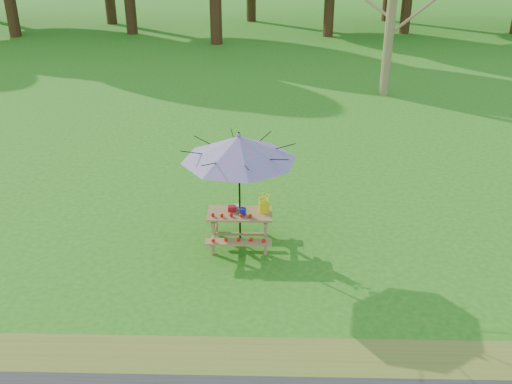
{
  "coord_description": "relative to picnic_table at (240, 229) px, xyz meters",
  "views": [
    {
      "loc": [
        5.38,
        -8.88,
        5.54
      ],
      "look_at": [
        5.16,
        0.5,
        1.1
      ],
      "focal_mm": 40.0,
      "sensor_mm": 36.0,
      "label": 1
    }
  ],
  "objects": [
    {
      "name": "tomatoes_row",
      "position": [
        -0.15,
        -0.18,
        0.38
      ],
      "size": [
        0.77,
        0.13,
        0.07
      ],
      "primitive_type": null,
      "color": "red",
      "rests_on": "picnic_table"
    },
    {
      "name": "flower_bucket",
      "position": [
        0.45,
        0.06,
        0.58
      ],
      "size": [
        0.28,
        0.24,
        0.44
      ],
      "color": "yellow",
      "rests_on": "picnic_table"
    },
    {
      "name": "patio_umbrella",
      "position": [
        0.0,
        0.0,
        1.62
      ],
      "size": [
        2.45,
        2.45,
        2.25
      ],
      "color": "black",
      "rests_on": "ground"
    },
    {
      "name": "produce_bins",
      "position": [
        -0.04,
        0.04,
        0.4
      ],
      "size": [
        0.34,
        0.37,
        0.13
      ],
      "color": "#AC0D21",
      "rests_on": "picnic_table"
    },
    {
      "name": "picnic_table",
      "position": [
        0.0,
        0.0,
        0.0
      ],
      "size": [
        1.2,
        1.32,
        0.67
      ],
      "color": "olive",
      "rests_on": "ground"
    }
  ]
}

